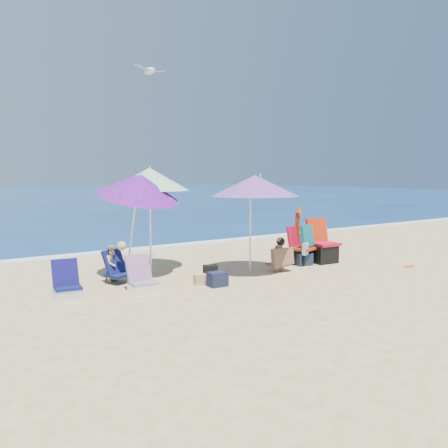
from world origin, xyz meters
TOP-DOWN VIEW (x-y plane):
  - ground at (0.00, 0.00)m, footprint 120.00×120.00m
  - foam at (0.00, 5.10)m, footprint 120.00×0.50m
  - umbrella_turquoise at (0.24, 0.60)m, footprint 2.55×2.55m
  - umbrella_striped at (-1.50, 2.22)m, footprint 2.27×2.27m
  - umbrella_blue at (-1.98, 1.70)m, footprint 2.02×2.08m
  - furled_umbrella at (1.93, 1.01)m, footprint 0.16×0.19m
  - chair_navy at (-3.77, 0.90)m, footprint 0.57×0.70m
  - chair_rainbow at (-2.50, 0.50)m, footprint 0.51×0.64m
  - camp_chair_left at (2.44, 0.66)m, footprint 0.71×0.69m
  - camp_chair_right at (1.84, 0.78)m, footprint 0.67×0.72m
  - person_center at (0.82, 0.41)m, footprint 0.54×0.47m
  - person_left at (-2.64, 1.55)m, footprint 0.59×0.63m
  - bag_navy_a at (-1.11, 0.06)m, footprint 0.38×0.29m
  - bag_black_a at (-0.67, 0.99)m, footprint 0.37×0.33m
  - bag_tan at (-1.31, 0.37)m, footprint 0.27×0.21m
  - bag_navy_b at (1.80, 0.67)m, footprint 0.44×0.36m
  - orange_item at (3.70, -0.95)m, footprint 0.25×0.12m
  - seagull at (-1.43, 2.25)m, footprint 0.84×0.43m

SIDE VIEW (x-z plane):
  - ground at x=0.00m, z-range 0.00..0.00m
  - orange_item at x=3.70m, z-range 0.00..0.03m
  - foam at x=0.00m, z-range 0.00..0.04m
  - bag_tan at x=-1.31m, z-range 0.00..0.21m
  - bag_black_a at x=-0.67m, z-range 0.00..0.22m
  - bag_navy_a at x=-1.11m, z-range 0.00..0.28m
  - bag_navy_b at x=1.80m, z-range 0.00..0.30m
  - chair_navy at x=-3.77m, z-range -0.15..0.50m
  - chair_rainbow at x=-2.50m, z-range -0.16..0.51m
  - camp_chair_left at x=2.44m, z-range -0.22..0.87m
  - camp_chair_right at x=1.84m, z-range -0.14..0.84m
  - person_center at x=0.82m, z-range -0.01..0.77m
  - person_left at x=-2.64m, z-range -0.04..0.82m
  - furled_umbrella at x=1.93m, z-range 0.07..1.48m
  - umbrella_turquoise at x=0.24m, z-range 0.84..3.05m
  - umbrella_blue at x=-1.98m, z-range 0.76..3.14m
  - umbrella_striped at x=-1.50m, z-range 0.89..3.27m
  - seagull at x=-1.43m, z-range 4.38..4.53m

